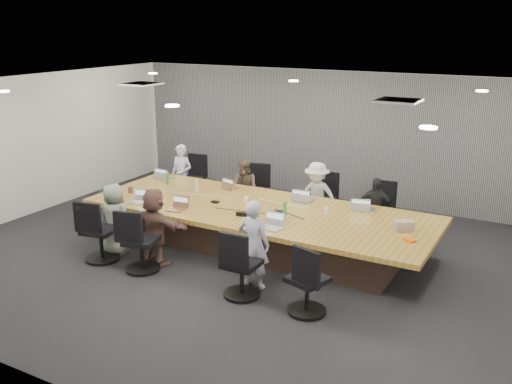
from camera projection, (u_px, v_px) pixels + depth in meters
The scene contains 40 objects.
floor at pixel (244, 258), 9.52m from camera, with size 10.00×8.00×0.00m, color #232226.
ceiling at pixel (243, 89), 8.72m from camera, with size 10.00×8.00×0.00m, color white.
wall_back at pixel (335, 135), 12.48m from camera, with size 10.00×2.80×0.00m, color silver.
wall_front at pixel (46, 268), 5.77m from camera, with size 10.00×2.80×0.00m, color silver.
wall_left at pixel (29, 146), 11.44m from camera, with size 8.00×2.80×0.00m, color silver.
curtain at pixel (334, 136), 12.41m from camera, with size 9.80×0.04×2.80m, color gray.
conference_table at pixel (259, 227), 9.83m from camera, with size 6.00×2.20×0.74m.
chair_0 at pixel (192, 183), 12.46m from camera, with size 0.56×0.56×0.82m, color black, non-canonical shape.
chair_1 at pixel (253, 194), 11.74m from camera, with size 0.53×0.53×0.78m, color black, non-canonical shape.
chair_2 at pixel (323, 204), 11.02m from camera, with size 0.54×0.54×0.80m, color black, non-canonical shape.
chair_3 at pixel (380, 215), 10.51m from camera, with size 0.51×0.51×0.76m, color black, non-canonical shape.
chair_4 at pixel (101, 235), 9.33m from camera, with size 0.59×0.59×0.88m, color black, non-canonical shape.
chair_5 at pixel (142, 245), 8.94m from camera, with size 0.57×0.57×0.85m, color black, non-canonical shape.
chair_6 at pixel (242, 269), 8.10m from camera, with size 0.56×0.56×0.84m, color black, non-canonical shape.
chair_7 at pixel (307, 285), 7.63m from camera, with size 0.56×0.56×0.82m, color black, non-canonical shape.
person_0 at pixel (182, 175), 12.09m from camera, with size 0.48×0.32×1.32m, color silver.
laptop_0 at pixel (166, 177), 11.60m from camera, with size 0.32×0.22×0.02m, color #B2B2B7.
person_1 at pixel (245, 189), 11.39m from camera, with size 0.57×0.45×1.18m, color brown.
laptop_1 at pixel (230, 188), 10.89m from camera, with size 0.29×0.20×0.02m, color #8C6647.
person_2 at pixel (317, 197), 10.66m from camera, with size 0.84×0.48×1.31m, color silver.
laptop_2 at pixel (305, 199), 10.17m from camera, with size 0.33×0.23×0.02m, color #B2B2B7.
person_3 at pixel (375, 209), 10.16m from camera, with size 0.68×0.28×1.17m, color black.
laptop_3 at pixel (365, 209), 9.65m from camera, with size 0.33×0.23×0.02m, color #B2B2B7.
person_4 at pixel (115, 219), 9.57m from camera, with size 0.60×0.39×1.22m, color gray.
laptop_4 at pixel (136, 202), 9.99m from camera, with size 0.29×0.20×0.02m, color #B2B2B7.
person_5 at pixel (155, 226), 9.17m from camera, with size 1.18×0.37×1.27m, color brown.
laptop_5 at pixel (175, 210), 9.60m from camera, with size 0.30×0.20×0.02m, color #8C6647.
person_6 at pixel (254, 244), 8.31m from camera, with size 0.49×0.32×1.35m, color #A9A6C3.
laptop_6 at pixel (271, 228), 8.76m from camera, with size 0.32×0.22×0.02m, color #B2B2B7.
bottle_green_left at pixel (167, 178), 11.14m from camera, with size 0.07×0.07×0.23m, color #3A8941.
bottle_green_right at pixel (285, 209), 9.29m from camera, with size 0.07×0.07×0.25m, color #3A8941.
bottle_clear at pixel (196, 185), 10.64m from camera, with size 0.07×0.07×0.23m, color silver.
cup_white_far at pixel (246, 200), 10.01m from camera, with size 0.08×0.08×0.11m, color white.
cup_white_near at pixel (326, 211), 9.44m from camera, with size 0.07×0.07×0.09m, color white.
mug_brown at pixel (130, 190), 10.58m from camera, with size 0.09×0.09×0.11m, color brown.
mic_left at pixel (215, 202), 10.01m from camera, with size 0.13×0.09×0.03m, color black.
mic_right at pixel (280, 212), 9.48m from camera, with size 0.16×0.10×0.03m, color black.
stapler at pixel (241, 214), 9.31m from camera, with size 0.18×0.04×0.07m, color black.
canvas_bag at pixel (404, 225), 8.68m from camera, with size 0.28×0.17×0.15m, color tan.
snack_packet at pixel (409, 240), 8.24m from camera, with size 0.17×0.11×0.04m, color orange.
Camera 1 is at (4.42, -7.61, 3.79)m, focal length 40.00 mm.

